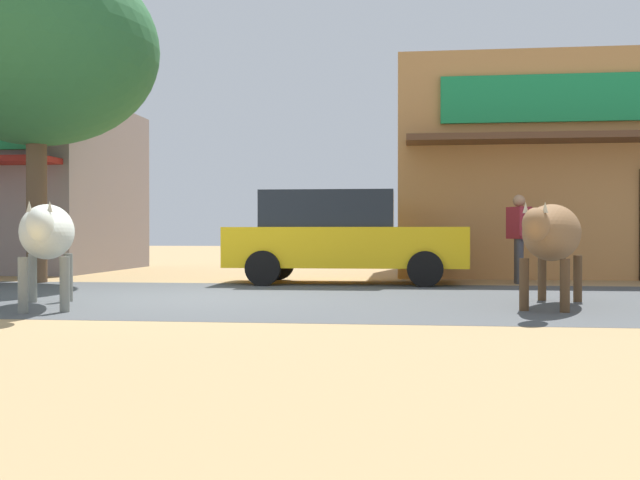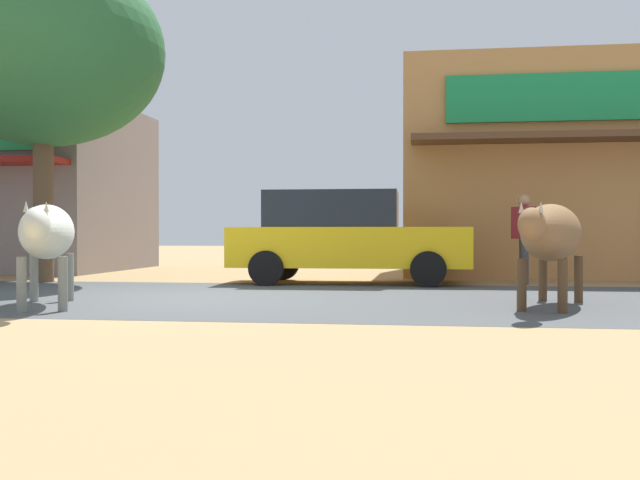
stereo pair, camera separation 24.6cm
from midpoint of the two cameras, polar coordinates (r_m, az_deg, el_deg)
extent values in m
plane|color=tan|center=(10.63, -8.78, -4.31)|extent=(80.00, 80.00, 0.00)
cube|color=#484B4D|center=(10.63, -8.78, -4.30)|extent=(72.00, 5.68, 0.00)
cube|color=tan|center=(17.48, 20.62, 4.83)|extent=(8.19, 4.79, 4.43)
cube|color=#198C4C|center=(15.26, 22.67, 10.14)|extent=(6.55, 0.10, 0.90)
cube|color=brown|center=(14.77, 23.04, 7.34)|extent=(7.86, 0.90, 0.12)
cylinder|color=brown|center=(14.53, -19.90, 2.53)|extent=(0.36, 0.36, 2.82)
ellipsoid|color=#2A6536|center=(14.90, -19.94, 13.51)|extent=(4.40, 4.40, 3.52)
cube|color=yellow|center=(13.31, 2.86, -0.53)|extent=(4.22, 1.66, 0.70)
cube|color=#1E2328|center=(13.34, 1.51, 2.35)|extent=(2.33, 1.51, 0.64)
cylinder|color=black|center=(14.09, 8.66, -1.90)|extent=(0.60, 0.19, 0.60)
cylinder|color=black|center=(12.48, 8.83, -2.21)|extent=(0.60, 0.19, 0.60)
cylinder|color=black|center=(14.29, -2.35, -1.86)|extent=(0.60, 0.19, 0.60)
cylinder|color=black|center=(12.71, -3.57, -2.16)|extent=(0.60, 0.19, 0.60)
ellipsoid|color=silver|center=(9.66, -19.41, 0.59)|extent=(1.42, 2.18, 0.66)
ellipsoid|color=silver|center=(8.36, -20.02, 1.17)|extent=(0.48, 0.63, 0.36)
cone|color=beige|center=(8.30, -19.37, 2.42)|extent=(0.06, 0.06, 0.12)
cone|color=beige|center=(8.32, -20.74, 2.41)|extent=(0.06, 0.06, 0.12)
cylinder|color=gray|center=(8.98, -18.30, -3.21)|extent=(0.11, 0.11, 0.63)
cylinder|color=gray|center=(9.01, -21.10, -3.21)|extent=(0.11, 0.11, 0.63)
cylinder|color=gray|center=(10.35, -17.93, -2.72)|extent=(0.11, 0.11, 0.63)
cylinder|color=gray|center=(10.37, -20.36, -2.72)|extent=(0.11, 0.11, 0.63)
cylinder|color=gray|center=(10.76, -19.01, 0.05)|extent=(0.05, 0.05, 0.53)
ellipsoid|color=olive|center=(9.55, 18.00, 0.54)|extent=(1.29, 2.31, 0.69)
ellipsoid|color=olive|center=(8.21, 16.70, 1.15)|extent=(0.44, 0.62, 0.36)
cone|color=beige|center=(8.14, 17.34, 2.42)|extent=(0.06, 0.06, 0.12)
cone|color=beige|center=(8.18, 15.95, 2.42)|extent=(0.06, 0.06, 0.12)
cylinder|color=#523923|center=(8.82, 18.79, -3.36)|extent=(0.11, 0.11, 0.61)
cylinder|color=#523923|center=(8.89, 15.91, -3.32)|extent=(0.11, 0.11, 0.61)
cylinder|color=#523923|center=(10.25, 19.79, -2.82)|extent=(0.11, 0.11, 0.61)
cylinder|color=#523923|center=(10.31, 17.30, -2.79)|extent=(0.11, 0.11, 0.61)
cylinder|color=#523923|center=(10.70, 18.85, 0.00)|extent=(0.05, 0.05, 0.56)
cylinder|color=#3F3F47|center=(13.70, 15.75, -1.57)|extent=(0.14, 0.14, 0.80)
cylinder|color=#3F3F47|center=(13.53, 15.85, -1.60)|extent=(0.14, 0.14, 0.80)
cube|color=maroon|center=(13.61, 15.80, 1.27)|extent=(0.42, 0.48, 0.56)
sphere|color=tan|center=(13.62, 15.81, 2.91)|extent=(0.22, 0.22, 0.22)
cylinder|color=maroon|center=(13.87, 15.66, 1.38)|extent=(0.09, 0.09, 0.51)
cylinder|color=maroon|center=(13.35, 15.95, 1.41)|extent=(0.09, 0.09, 0.51)
camera|label=1|loc=(0.12, -89.32, 0.01)|focal=41.93mm
camera|label=2|loc=(0.12, 90.68, -0.01)|focal=41.93mm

